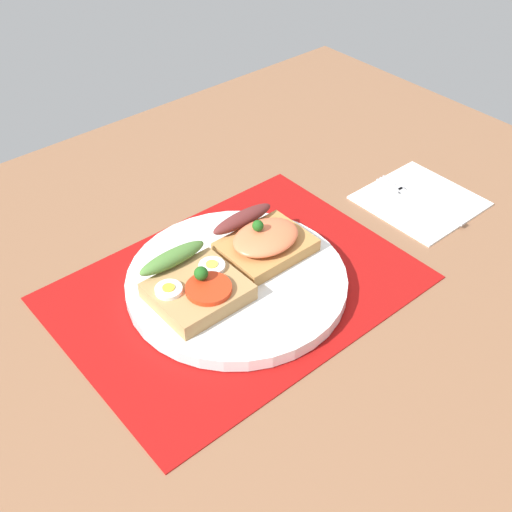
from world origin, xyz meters
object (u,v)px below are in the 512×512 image
plate (237,281)px  sandwich_salmon (263,240)px  sandwich_egg_tomato (195,286)px  fork (417,199)px  napkin (420,200)px

plate → sandwich_salmon: (5.50, 1.67, 2.47)cm
sandwich_egg_tomato → fork: (35.72, -3.25, -2.56)cm
plate → fork: (30.18, -2.74, -0.33)cm
plate → sandwich_salmon: sandwich_salmon is taller
sandwich_egg_tomato → fork: size_ratio=0.72×
napkin → plate: bearing=174.7°
sandwich_egg_tomato → fork: sandwich_egg_tomato is taller
plate → sandwich_egg_tomato: bearing=174.8°
sandwich_egg_tomato → sandwich_salmon: bearing=6.0°
plate → sandwich_salmon: bearing=16.9°
plate → fork: size_ratio=1.79×
sandwich_salmon → fork: bearing=-10.1°
plate → sandwich_salmon: size_ratio=2.46×
fork → plate: bearing=174.8°
sandwich_egg_tomato → plate: bearing=-5.2°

